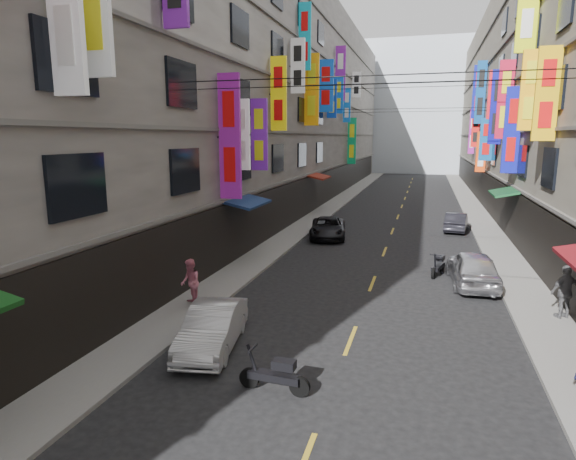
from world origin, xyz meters
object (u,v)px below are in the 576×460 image
Objects in this scene: car_left_far at (328,228)px; car_left_mid at (212,327)px; car_right_far at (456,222)px; pedestrian_lfar at (190,282)px; scooter_far_right at (438,266)px; car_right_mid at (473,268)px; pedestrian_rfar at (565,292)px; scooter_crossing at (275,375)px.

car_left_mid is at bearing -99.90° from car_left_far.
car_right_far is 2.19× the size of pedestrian_lfar.
car_right_mid reaches higher than scooter_far_right.
car_right_far is at bearing 59.60° from car_left_mid.
pedestrian_lfar is (-9.97, -5.68, 0.22)m from car_right_mid.
pedestrian_rfar is at bearing 146.55° from scooter_far_right.
car_left_mid is 2.14× the size of pedestrian_rfar.
car_right_mid is 4.26m from pedestrian_rfar.
scooter_crossing is 0.41× the size of car_right_mid.
car_right_mid is at bearing -78.70° from pedestrian_rfar.
scooter_crossing is 1.02× the size of scooter_far_right.
car_right_far is (7.79, 20.85, -0.03)m from car_left_mid.
pedestrian_rfar is at bearing 63.46° from pedestrian_lfar.
scooter_crossing is 0.49× the size of car_right_far.
pedestrian_lfar is at bearing -109.10° from car_left_far.
scooter_far_right is 0.39× the size of car_left_far.
scooter_far_right is 0.40× the size of car_right_mid.
scooter_crossing is 18.42m from car_left_far.
car_left_far is at bearing -30.48° from scooter_far_right.
scooter_crossing and scooter_far_right have the same top height.
scooter_crossing is at bearing 58.85° from car_right_mid.
car_right_far is (1.32, 11.10, 0.17)m from scooter_far_right.
car_right_far reaches higher than scooter_crossing.
car_left_far is 2.64× the size of pedestrian_lfar.
scooter_far_right is 0.97× the size of pedestrian_rfar.
scooter_far_right is 6.04m from pedestrian_rfar.
car_right_mid is (7.68, -7.87, 0.12)m from car_left_far.
car_left_mid is 0.87× the size of car_left_far.
car_left_mid is (-2.50, 1.85, 0.20)m from scooter_crossing.
scooter_crossing is 12.26m from scooter_far_right.
car_left_far is (-2.38, 18.27, 0.18)m from scooter_crossing.
scooter_far_right is 11.18m from car_right_far.
car_left_mid is 11.62m from pedestrian_rfar.
scooter_far_right is at bearing -46.51° from car_right_mid.
car_left_mid is 1.04× the size of car_right_far.
car_left_mid is 22.26m from car_right_far.
scooter_crossing is at bearing 7.75° from pedestrian_lfar.
pedestrian_lfar is at bearing 25.50° from car_right_mid.
car_left_far is at bearing 10.48° from scooter_crossing.
scooter_crossing is at bearing -92.05° from car_left_far.
car_right_far is at bearing -80.89° from scooter_far_right.
scooter_far_right is 1.81m from car_right_mid.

